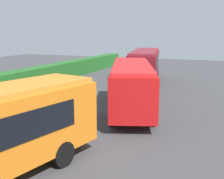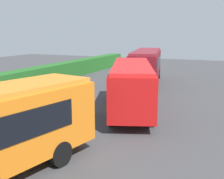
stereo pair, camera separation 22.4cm
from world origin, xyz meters
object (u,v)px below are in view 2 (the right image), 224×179
(person_far, at_px, (125,71))
(person_right, at_px, (116,70))
(bus_red, at_px, (132,84))
(traffic_cone, at_px, (122,72))
(person_center, at_px, (92,101))
(bus_maroon, at_px, (146,64))

(person_far, bearing_deg, person_right, 56.62)
(bus_red, relative_size, traffic_cone, 15.75)
(traffic_cone, bearing_deg, person_center, -164.92)
(bus_maroon, height_order, person_right, bus_maroon)
(bus_maroon, bearing_deg, traffic_cone, 31.22)
(traffic_cone, bearing_deg, bus_maroon, -137.31)
(bus_maroon, height_order, person_center, bus_maroon)
(bus_red, relative_size, person_far, 5.35)
(person_far, xyz_separation_m, traffic_cone, (3.47, 1.62, -0.63))
(person_right, bearing_deg, bus_red, 132.02)
(person_right, bearing_deg, traffic_cone, -64.19)
(person_center, distance_m, person_far, 14.46)
(traffic_cone, bearing_deg, person_right, -169.76)
(bus_maroon, xyz_separation_m, traffic_cone, (4.80, 4.43, -1.60))
(bus_red, xyz_separation_m, traffic_cone, (15.65, 6.62, -1.51))
(bus_maroon, distance_m, person_far, 3.26)
(person_far, bearing_deg, person_center, 146.16)
(bus_red, relative_size, person_center, 5.05)
(person_right, relative_size, traffic_cone, 3.04)
(person_right, bearing_deg, person_far, -151.50)
(bus_maroon, bearing_deg, person_right, 62.00)
(bus_maroon, distance_m, traffic_cone, 6.73)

